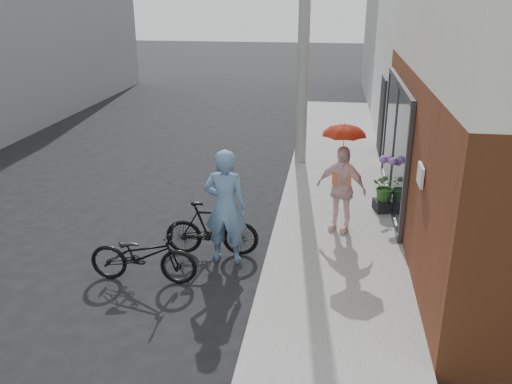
% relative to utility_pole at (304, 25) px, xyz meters
% --- Properties ---
extents(ground, '(80.00, 80.00, 0.00)m').
position_rel_utility_pole_xyz_m(ground, '(-1.10, -6.00, -3.50)').
color(ground, black).
rests_on(ground, ground).
extents(sidewalk, '(2.20, 24.00, 0.12)m').
position_rel_utility_pole_xyz_m(sidewalk, '(1.00, -4.00, -3.44)').
color(sidewalk, gray).
rests_on(sidewalk, ground).
extents(curb, '(0.12, 24.00, 0.12)m').
position_rel_utility_pole_xyz_m(curb, '(-0.16, -4.00, -3.44)').
color(curb, '#9E9E99').
rests_on(curb, ground).
extents(east_building_far, '(8.00, 8.00, 7.00)m').
position_rel_utility_pole_xyz_m(east_building_far, '(6.10, 10.00, 0.00)').
color(east_building_far, gray).
rests_on(east_building_far, ground).
extents(utility_pole, '(0.28, 0.28, 7.00)m').
position_rel_utility_pole_xyz_m(utility_pole, '(0.00, 0.00, 0.00)').
color(utility_pole, '#9E9E99').
rests_on(utility_pole, ground).
extents(officer, '(0.74, 0.50, 1.96)m').
position_rel_utility_pole_xyz_m(officer, '(-0.89, -5.37, -2.52)').
color(officer, '#658CB4').
rests_on(officer, ground).
extents(bike_left, '(1.71, 0.61, 0.90)m').
position_rel_utility_pole_xyz_m(bike_left, '(-2.04, -6.21, -3.05)').
color(bike_left, black).
rests_on(bike_left, ground).
extents(bike_right, '(1.63, 0.56, 0.96)m').
position_rel_utility_pole_xyz_m(bike_right, '(-1.17, -5.17, -3.02)').
color(bike_right, black).
rests_on(bike_right, ground).
extents(kimono_woman, '(1.02, 0.72, 1.61)m').
position_rel_utility_pole_xyz_m(kimono_woman, '(0.99, -4.08, -2.58)').
color(kimono_woman, '#FFD7D5').
rests_on(kimono_woman, sidewalk).
extents(parasol, '(0.76, 0.76, 0.67)m').
position_rel_utility_pole_xyz_m(parasol, '(0.99, -4.08, -1.44)').
color(parasol, red).
rests_on(parasol, kimono_woman).
extents(planter, '(0.49, 0.49, 0.21)m').
position_rel_utility_pole_xyz_m(planter, '(1.90, -3.03, -3.27)').
color(planter, black).
rests_on(planter, sidewalk).
extents(potted_plant, '(0.54, 0.47, 0.60)m').
position_rel_utility_pole_xyz_m(potted_plant, '(1.90, -3.03, -2.87)').
color(potted_plant, '#306026').
rests_on(potted_plant, planter).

